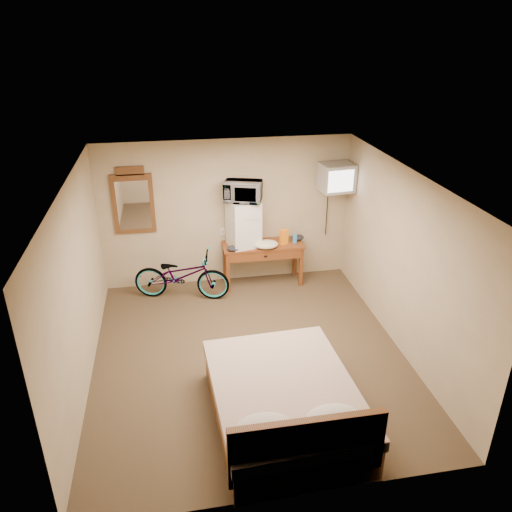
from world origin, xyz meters
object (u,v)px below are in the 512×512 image
object	(u,v)px
microwave	(243,191)
bicycle	(182,275)
blue_cup	(295,239)
desk	(263,251)
wall_mirror	(133,202)
crt_television	(336,177)
bed	(285,405)
mini_fridge	(243,223)

from	to	relation	value
microwave	bicycle	distance (m)	1.70
blue_cup	bicycle	size ratio (longest dim) A/B	0.09
desk	wall_mirror	world-z (taller)	wall_mirror
blue_cup	wall_mirror	distance (m)	2.75
bicycle	crt_television	bearing A→B (deg)	-70.42
bed	crt_television	bearing A→B (deg)	64.41
desk	mini_fridge	size ratio (longest dim) A/B	1.75
mini_fridge	crt_television	size ratio (longest dim) A/B	1.25
blue_cup	bicycle	xyz separation A→B (m)	(-1.96, -0.23, -0.41)
crt_television	wall_mirror	world-z (taller)	wall_mirror
crt_television	wall_mirror	bearing A→B (deg)	175.64
wall_mirror	bicycle	distance (m)	1.42
bed	desk	bearing A→B (deg)	83.25
desk	mini_fridge	xyz separation A→B (m)	(-0.33, 0.05, 0.51)
mini_fridge	microwave	distance (m)	0.55
bicycle	microwave	bearing A→B (deg)	-61.56
blue_cup	wall_mirror	bearing A→B (deg)	174.08
mini_fridge	bed	xyz separation A→B (m)	(-0.07, -3.42, -0.85)
microwave	desk	bearing A→B (deg)	9.29
mini_fridge	crt_television	distance (m)	1.71
wall_mirror	bicycle	bearing A→B (deg)	-36.55
blue_cup	desk	bearing A→B (deg)	179.96
wall_mirror	bed	size ratio (longest dim) A/B	0.53
mini_fridge	wall_mirror	xyz separation A→B (m)	(-1.76, 0.23, 0.41)
mini_fridge	microwave	size ratio (longest dim) A/B	1.32
crt_television	bicycle	bearing A→B (deg)	-174.56
crt_television	wall_mirror	size ratio (longest dim) A/B	0.56
mini_fridge	bed	size ratio (longest dim) A/B	0.37
bicycle	blue_cup	bearing A→B (deg)	-69.18
mini_fridge	wall_mirror	size ratio (longest dim) A/B	0.70
blue_cup	bed	xyz separation A→B (m)	(-0.95, -3.37, -0.53)
bicycle	bed	xyz separation A→B (m)	(1.01, -3.14, -0.12)
desk	bicycle	size ratio (longest dim) A/B	0.87
desk	wall_mirror	size ratio (longest dim) A/B	1.23
mini_fridge	bicycle	size ratio (longest dim) A/B	0.50
crt_television	bicycle	xyz separation A→B (m)	(-2.63, -0.25, -1.44)
wall_mirror	crt_television	bearing A→B (deg)	-4.36
mini_fridge	microwave	world-z (taller)	microwave
crt_television	bicycle	size ratio (longest dim) A/B	0.40
desk	bed	xyz separation A→B (m)	(-0.40, -3.37, -0.34)
wall_mirror	bicycle	size ratio (longest dim) A/B	0.71
mini_fridge	wall_mirror	distance (m)	1.82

